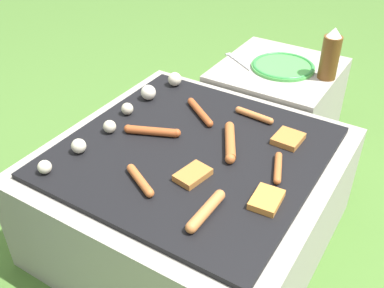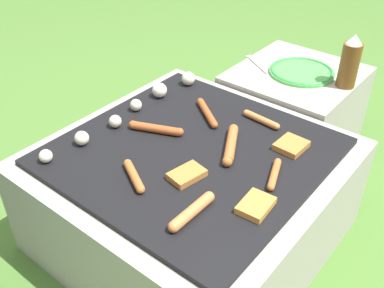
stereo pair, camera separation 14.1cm
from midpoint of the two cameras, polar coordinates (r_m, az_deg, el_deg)
ground_plane at (r=1.67m, az=-2.46°, el=-11.43°), size 14.00×14.00×0.00m
grill at (r=1.54m, az=-2.63°, el=-6.59°), size 0.88×0.88×0.38m
side_ledge at (r=2.04m, az=8.52°, el=4.73°), size 0.51×0.48×0.38m
sausage_back_right at (r=1.33m, az=7.92°, el=-3.11°), size 0.14×0.07×0.02m
sausage_back_center at (r=1.49m, az=-7.78°, el=1.59°), size 0.09×0.18×0.03m
sausage_front_right at (r=1.29m, az=-9.74°, el=-4.67°), size 0.09×0.14×0.03m
sausage_back_left at (r=1.58m, az=-1.53°, el=4.02°), size 0.12×0.16×0.03m
sausage_mid_right at (r=1.42m, az=2.06°, el=0.23°), size 0.19×0.12×0.03m
sausage_front_center at (r=1.18m, az=-1.66°, el=-8.60°), size 0.17×0.03×0.03m
sausage_front_left at (r=1.57m, az=5.37°, el=3.57°), size 0.03×0.15×0.02m
bread_slice_right at (r=1.47m, az=9.46°, el=0.59°), size 0.10×0.09×0.02m
bread_slice_left at (r=1.22m, az=6.21°, el=-7.17°), size 0.11×0.08×0.02m
bread_slice_center at (r=1.30m, az=-3.00°, el=-4.04°), size 0.11×0.09×0.02m
mushroom_row at (r=1.60m, az=-10.47°, el=4.33°), size 0.71×0.08×0.06m
plate_colorful at (r=1.94m, az=9.45°, el=9.68°), size 0.27×0.27×0.02m
condiment_bottle at (r=1.86m, az=15.09°, el=10.83°), size 0.07×0.07×0.21m
fork_utensil at (r=1.98m, az=3.67°, el=10.47°), size 0.11×0.16×0.01m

